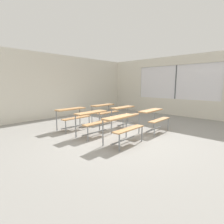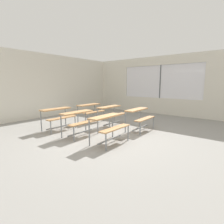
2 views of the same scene
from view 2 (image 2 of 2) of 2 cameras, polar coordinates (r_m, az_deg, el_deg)
name	(u,v)px [view 2 (image 2 of 2)]	position (r m, az deg, el deg)	size (l,w,h in m)	color
ground	(105,138)	(5.29, -2.25, -8.64)	(10.00, 9.00, 0.05)	gray
wall_back	(28,86)	(8.68, -25.64, 7.70)	(10.00, 0.12, 3.00)	silver
wall_right	(172,87)	(9.35, 19.02, 7.82)	(0.12, 9.00, 3.00)	silver
desk_bench_r0c0	(109,123)	(4.70, -1.01, -3.48)	(1.11, 0.62, 0.74)	tan
desk_bench_r0c1	(140,114)	(6.02, 8.97, -0.77)	(1.12, 0.62, 0.74)	tan
desk_bench_r1c0	(80,118)	(5.46, -10.56, -1.85)	(1.12, 0.62, 0.74)	tan
desk_bench_r1c1	(111,111)	(6.66, -0.18, 0.31)	(1.11, 0.61, 0.74)	tan
desk_bench_r2c0	(58,114)	(6.36, -17.23, -0.54)	(1.11, 0.61, 0.74)	tan
desk_bench_r2c1	(91,109)	(7.36, -6.94, 1.10)	(1.11, 0.60, 0.74)	tan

